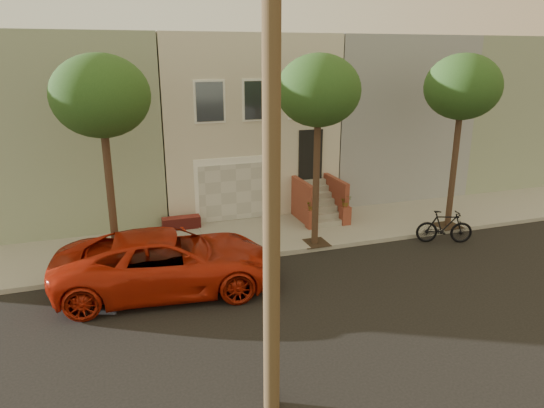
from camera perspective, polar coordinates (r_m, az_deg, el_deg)
name	(u,v)px	position (r m, az deg, el deg)	size (l,w,h in m)	color
ground	(339,304)	(13.51, 7.76, -11.40)	(90.00, 90.00, 0.00)	black
sidewalk	(273,234)	(17.97, 0.16, -3.56)	(40.00, 3.70, 0.15)	gray
house_row	(231,117)	(22.59, -4.77, 9.99)	(33.10, 11.70, 7.00)	beige
tree_left	(101,98)	(14.49, -19.26, 11.60)	(2.70, 2.57, 6.30)	#2D2116
tree_mid	(319,92)	(15.88, 5.43, 12.85)	(2.70, 2.57, 6.30)	#2D2116
tree_right	(463,88)	(18.82, 21.27, 12.45)	(2.70, 2.57, 6.30)	#2D2116
pickup_truck	(168,261)	(14.08, -11.97, -6.55)	(2.83, 6.13, 1.70)	#B7220D
motorcycle	(444,227)	(18.27, 19.40, -2.51)	(0.55, 1.95, 1.17)	black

